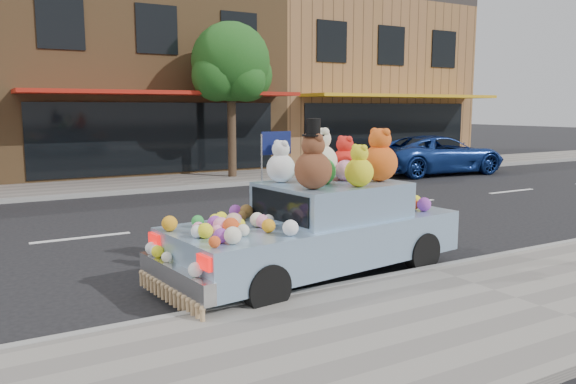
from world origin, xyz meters
TOP-DOWN VIEW (x-y plane):
  - ground at (0.00, 0.00)m, footprint 120.00×120.00m
  - near_sidewalk at (0.00, -6.50)m, footprint 60.00×3.00m
  - far_sidewalk at (0.00, 6.50)m, footprint 60.00×3.00m
  - near_kerb at (0.00, -5.00)m, footprint 60.00×0.12m
  - far_kerb at (0.00, 5.00)m, footprint 60.00×0.12m
  - storefront_mid at (0.00, 11.97)m, footprint 10.00×9.80m
  - storefront_right at (10.00, 11.97)m, footprint 10.00×9.80m
  - street_tree at (2.03, 6.55)m, footprint 3.00×2.70m
  - car_blue at (9.33, 4.37)m, footprint 5.27×2.79m
  - art_car at (-1.41, -4.20)m, footprint 4.66×2.27m

SIDE VIEW (x-z plane):
  - ground at x=0.00m, z-range 0.00..0.00m
  - near_sidewalk at x=0.00m, z-range 0.00..0.12m
  - far_sidewalk at x=0.00m, z-range 0.00..0.12m
  - near_kerb at x=0.00m, z-range 0.00..0.13m
  - far_kerb at x=0.00m, z-range 0.00..0.13m
  - car_blue at x=9.33m, z-range 0.00..1.41m
  - art_car at x=-1.41m, z-range -0.34..1.94m
  - storefront_mid at x=0.00m, z-range -0.01..7.29m
  - storefront_right at x=10.00m, z-range -0.01..7.29m
  - street_tree at x=2.03m, z-range 1.08..6.30m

